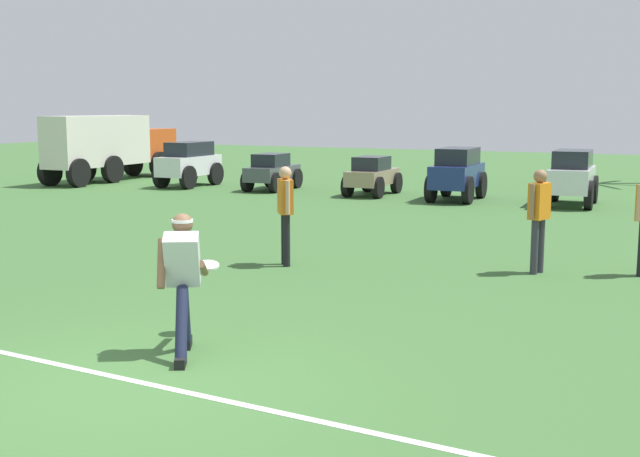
{
  "coord_description": "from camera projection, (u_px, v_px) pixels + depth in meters",
  "views": [
    {
      "loc": [
        4.57,
        -5.37,
        2.46
      ],
      "look_at": [
        -0.02,
        3.89,
        0.9
      ],
      "focal_mm": 45.0,
      "sensor_mm": 36.0,
      "label": 1
    }
  ],
  "objects": [
    {
      "name": "frisbee_in_flight",
      "position": [
        208.0,
        265.0,
        8.72
      ],
      "size": [
        0.35,
        0.35,
        0.08
      ],
      "color": "white"
    },
    {
      "name": "ground_plane",
      "position": [
        128.0,
        387.0,
        7.13
      ],
      "size": [
        80.0,
        80.0,
        0.0
      ],
      "primitive_type": "plane",
      "color": "#3C6732"
    },
    {
      "name": "parked_car_slot_a",
      "position": [
        189.0,
        163.0,
        25.22
      ],
      "size": [
        1.23,
        2.38,
        1.4
      ],
      "color": "silver",
      "rests_on": "ground_plane"
    },
    {
      "name": "field_line_paint",
      "position": [
        138.0,
        382.0,
        7.25
      ],
      "size": [
        21.88,
        1.2,
        0.01
      ],
      "primitive_type": "cube",
      "rotation": [
        0.0,
        0.0,
        -0.05
      ],
      "color": "white",
      "rests_on": "ground_plane"
    },
    {
      "name": "parked_car_slot_e",
      "position": [
        572.0,
        176.0,
        20.29
      ],
      "size": [
        1.3,
        2.41,
        1.4
      ],
      "color": "silver",
      "rests_on": "ground_plane"
    },
    {
      "name": "teammate_midfield",
      "position": [
        539.0,
        211.0,
        11.89
      ],
      "size": [
        0.3,
        0.49,
        1.56
      ],
      "color": "#33333D",
      "rests_on": "ground_plane"
    },
    {
      "name": "parked_car_slot_b",
      "position": [
        272.0,
        171.0,
        24.14
      ],
      "size": [
        1.23,
        2.26,
        1.1
      ],
      "color": "#474C51",
      "rests_on": "ground_plane"
    },
    {
      "name": "box_truck",
      "position": [
        109.0,
        144.0,
        27.07
      ],
      "size": [
        1.59,
        5.94,
        2.2
      ],
      "color": "#CC4C19",
      "rests_on": "ground_plane"
    },
    {
      "name": "parked_car_slot_d",
      "position": [
        457.0,
        173.0,
        21.43
      ],
      "size": [
        1.26,
        2.39,
        1.4
      ],
      "color": "navy",
      "rests_on": "ground_plane"
    },
    {
      "name": "parked_car_slot_c",
      "position": [
        372.0,
        175.0,
        22.71
      ],
      "size": [
        1.15,
        2.23,
        1.1
      ],
      "color": "#998466",
      "rests_on": "ground_plane"
    },
    {
      "name": "teammate_near_sideline",
      "position": [
        285.0,
        206.0,
        12.5
      ],
      "size": [
        0.37,
        0.43,
        1.56
      ],
      "color": "black",
      "rests_on": "ground_plane"
    },
    {
      "name": "frisbee_thrower",
      "position": [
        183.0,
        276.0,
        7.97
      ],
      "size": [
        0.57,
        1.09,
        1.42
      ],
      "color": "#191E38",
      "rests_on": "ground_plane"
    }
  ]
}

